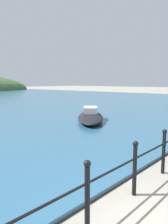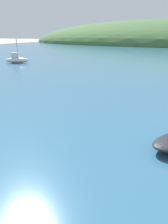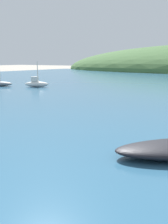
% 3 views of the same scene
% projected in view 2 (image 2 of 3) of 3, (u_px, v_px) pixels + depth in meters
% --- Properties ---
extents(water, '(80.00, 60.00, 0.10)m').
position_uv_depth(water, '(140.00, 55.00, 29.29)').
color(water, '#2D5B7A').
rests_on(water, ground).
extents(far_hillside, '(83.72, 46.05, 13.14)m').
position_uv_depth(far_hillside, '(167.00, 44.00, 63.16)').
color(far_hillside, '#3D6033').
rests_on(far_hillside, ground).
extents(boat_mid_harbor, '(2.35, 1.61, 2.37)m').
position_uv_depth(boat_mid_harbor, '(17.00, 59.00, 21.29)').
color(boat_mid_harbor, silver).
rests_on(boat_mid_harbor, water).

